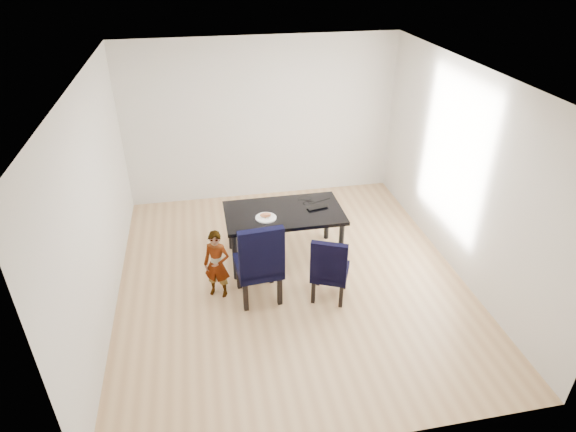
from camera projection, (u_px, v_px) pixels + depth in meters
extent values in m
cube|color=tan|center=(291.00, 278.00, 6.48)|extent=(4.50, 5.00, 0.01)
cube|color=white|center=(292.00, 75.00, 5.12)|extent=(4.50, 5.00, 0.01)
cube|color=silver|center=(262.00, 121.00, 7.92)|extent=(4.50, 0.01, 2.70)
cube|color=silver|center=(355.00, 334.00, 3.68)|extent=(4.50, 0.01, 2.70)
cube|color=white|center=(96.00, 206.00, 5.43)|extent=(0.01, 5.00, 2.70)
cube|color=white|center=(463.00, 173.00, 6.17)|extent=(0.01, 5.00, 2.70)
cube|color=black|center=(284.00, 235.00, 6.72)|extent=(1.60, 0.90, 0.75)
cube|color=black|center=(258.00, 259.00, 5.88)|extent=(0.58, 0.60, 1.12)
cube|color=black|center=(330.00, 266.00, 5.94)|extent=(0.58, 0.59, 0.91)
imported|color=orange|center=(217.00, 264.00, 5.96)|extent=(0.40, 0.34, 0.92)
cylinder|color=white|center=(266.00, 218.00, 6.37)|extent=(0.28, 0.28, 0.02)
ellipsoid|color=#C06D44|center=(265.00, 215.00, 6.36)|extent=(0.16, 0.09, 0.06)
imported|color=black|center=(316.00, 206.00, 6.64)|extent=(0.33, 0.25, 0.02)
torus|color=black|center=(308.00, 202.00, 6.74)|extent=(0.18, 0.18, 0.01)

